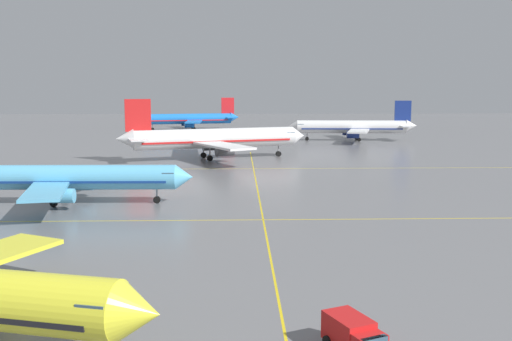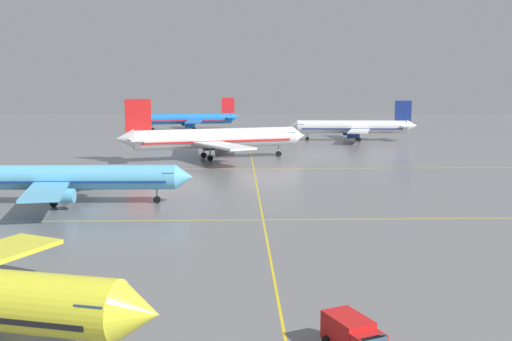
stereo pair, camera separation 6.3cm
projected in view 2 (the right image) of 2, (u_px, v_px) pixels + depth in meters
airliner_second_row at (68, 178)px, 75.80m from camera, size 32.32×27.96×10.08m
airliner_third_row at (214, 139)px, 122.05m from camera, size 40.23×34.35×12.76m
airliner_far_left_stand at (353, 127)px, 163.84m from camera, size 36.32×31.29×11.29m
airliner_far_right_stand at (190, 119)px, 204.47m from camera, size 36.00×30.57×11.26m
taxiway_markings at (263, 220)px, 66.98m from camera, size 167.16×138.57×0.01m
service_truck_red_van at (353, 335)px, 33.19m from camera, size 3.38×4.50×2.10m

